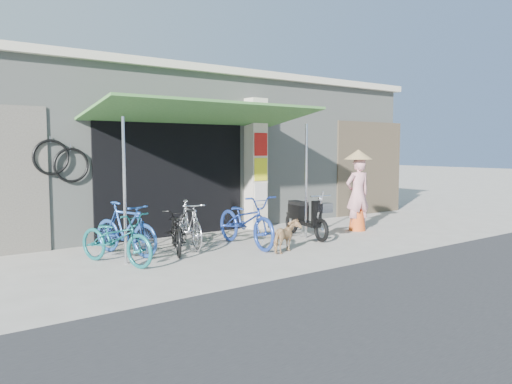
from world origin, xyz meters
TOP-DOWN VIEW (x-y plane):
  - ground at (0.00, 0.00)m, footprint 80.00×80.00m
  - bicycle_shop at (-0.00, 5.09)m, footprint 12.30×5.30m
  - shop_pillar at (0.85, 2.45)m, footprint 0.42×0.44m
  - awning at (-0.90, 1.63)m, footprint 4.60×1.88m
  - neighbour_right at (5.00, 2.59)m, footprint 2.60×0.06m
  - bike_teal at (-3.14, 0.80)m, footprint 1.09×1.70m
  - bike_blue at (-2.75, 1.38)m, footprint 0.92×1.60m
  - bike_black at (-1.91, 1.08)m, footprint 1.09×1.63m
  - bike_silver at (-1.53, 1.30)m, footprint 0.72×1.54m
  - bike_navy at (-0.60, 0.78)m, footprint 0.75×1.91m
  - street_dog at (-0.35, -0.13)m, footprint 0.75×0.56m
  - moped at (0.95, 0.83)m, footprint 0.56×1.64m
  - nun at (2.49, 0.77)m, footprint 0.67×0.64m

SIDE VIEW (x-z plane):
  - ground at x=0.00m, z-range 0.00..0.00m
  - street_dog at x=-0.35m, z-range 0.00..0.58m
  - bike_black at x=-1.91m, z-range 0.00..0.81m
  - bike_teal at x=-3.14m, z-range 0.00..0.85m
  - moped at x=0.95m, z-range -0.04..0.89m
  - bike_silver at x=-1.53m, z-range 0.00..0.89m
  - bike_blue at x=-2.75m, z-range 0.00..0.93m
  - bike_navy at x=-0.60m, z-range 0.00..0.99m
  - nun at x=2.49m, z-range -0.02..1.82m
  - neighbour_right at x=5.00m, z-range 0.00..2.60m
  - shop_pillar at x=0.85m, z-range 0.00..3.00m
  - bicycle_shop at x=0.00m, z-range 0.00..3.66m
  - awning at x=-0.90m, z-range 1.15..3.88m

